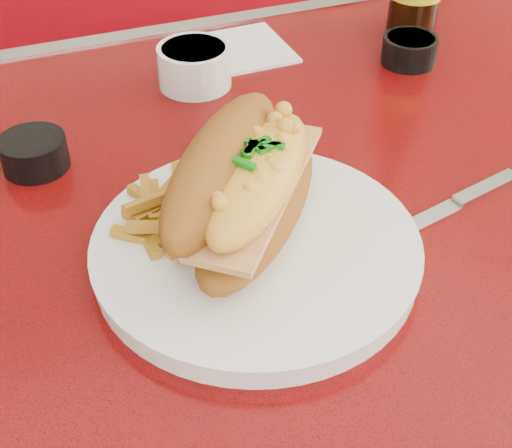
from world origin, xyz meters
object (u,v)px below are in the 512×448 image
object	(u,v)px
mac_hoagie	(245,183)
sauce_cup_right	(409,49)
knife	(449,207)
fork	(213,221)
gravy_ramekin	(194,65)
booth_bench_far	(137,160)
sauce_cup_left	(34,152)
diner_table	(283,306)
dinner_plate	(256,249)

from	to	relation	value
mac_hoagie	sauce_cup_right	size ratio (longest dim) A/B	3.17
sauce_cup_right	knife	world-z (taller)	sauce_cup_right
knife	fork	bearing A→B (deg)	156.33
fork	gravy_ramekin	size ratio (longest dim) A/B	1.41
booth_bench_far	sauce_cup_left	xyz separation A→B (m)	(-0.22, -0.68, 0.50)
sauce_cup_right	knife	bearing A→B (deg)	-113.41
mac_hoagie	knife	bearing A→B (deg)	-59.28
diner_table	fork	size ratio (longest dim) A/B	9.23
dinner_plate	booth_bench_far	bearing A→B (deg)	85.86
fork	sauce_cup_right	bearing A→B (deg)	-61.90
knife	dinner_plate	bearing A→B (deg)	166.58
fork	sauce_cup_right	distance (m)	0.41
booth_bench_far	knife	xyz separation A→B (m)	(0.13, -0.89, 0.49)
mac_hoagie	fork	xyz separation A→B (m)	(-0.03, 0.01, -0.04)
sauce_cup_right	knife	size ratio (longest dim) A/B	0.35
booth_bench_far	sauce_cup_right	xyz separation A→B (m)	(0.25, -0.62, 0.50)
sauce_cup_left	sauce_cup_right	size ratio (longest dim) A/B	1.08
diner_table	sauce_cup_left	size ratio (longest dim) A/B	14.60
booth_bench_far	sauce_cup_right	world-z (taller)	booth_bench_far
booth_bench_far	dinner_plate	distance (m)	1.02
diner_table	fork	bearing A→B (deg)	-156.58
sauce_cup_left	sauce_cup_right	xyz separation A→B (m)	(0.47, 0.06, 0.00)
gravy_ramekin	sauce_cup_left	xyz separation A→B (m)	(-0.20, -0.11, -0.01)
dinner_plate	gravy_ramekin	xyz separation A→B (m)	(0.05, 0.32, 0.01)
booth_bench_far	mac_hoagie	distance (m)	1.02
sauce_cup_right	mac_hoagie	bearing A→B (deg)	-142.01
sauce_cup_right	fork	bearing A→B (deg)	-145.60
dinner_plate	gravy_ramekin	distance (m)	0.32
sauce_cup_left	knife	size ratio (longest dim) A/B	0.38
sauce_cup_right	sauce_cup_left	bearing A→B (deg)	-172.64
dinner_plate	gravy_ramekin	world-z (taller)	gravy_ramekin
mac_hoagie	fork	distance (m)	0.05
mac_hoagie	sauce_cup_left	world-z (taller)	mac_hoagie
gravy_ramekin	knife	distance (m)	0.35
sauce_cup_left	diner_table	bearing A→B (deg)	-30.91
mac_hoagie	gravy_ramekin	xyz separation A→B (m)	(0.04, 0.29, -0.04)
sauce_cup_left	knife	bearing A→B (deg)	-31.31
dinner_plate	fork	world-z (taller)	same
fork	gravy_ramekin	world-z (taller)	gravy_ramekin
mac_hoagie	sauce_cup_left	bearing A→B (deg)	80.74
mac_hoagie	gravy_ramekin	bearing A→B (deg)	31.05
mac_hoagie	dinner_plate	bearing A→B (deg)	-142.95
fork	sauce_cup_right	size ratio (longest dim) A/B	1.71
dinner_plate	sauce_cup_left	bearing A→B (deg)	126.64
sauce_cup_right	knife	xyz separation A→B (m)	(-0.12, -0.28, -0.02)
mac_hoagie	sauce_cup_left	size ratio (longest dim) A/B	2.93
dinner_plate	sauce_cup_right	world-z (taller)	sauce_cup_right
fork	knife	size ratio (longest dim) A/B	0.60
diner_table	sauce_cup_left	world-z (taller)	sauce_cup_left
booth_bench_far	mac_hoagie	world-z (taller)	booth_bench_far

